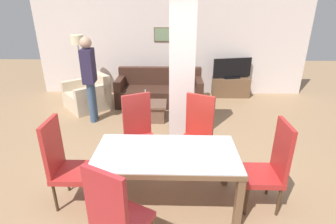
{
  "coord_description": "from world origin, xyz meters",
  "views": [
    {
      "loc": [
        0.09,
        -2.67,
        2.38
      ],
      "look_at": [
        0.0,
        0.87,
        0.89
      ],
      "focal_mm": 28.0,
      "sensor_mm": 36.0,
      "label": 1
    }
  ],
  "objects_px": {
    "dining_chair_head_left": "(64,162)",
    "dining_chair_far_right": "(196,131)",
    "dining_chair_head_right": "(270,165)",
    "standing_person": "(89,74)",
    "tv_screen": "(232,69)",
    "dining_chair_near_left": "(116,215)",
    "sofa": "(160,92)",
    "dining_chair_far_left": "(140,130)",
    "bottle": "(146,97)",
    "dining_table": "(166,163)",
    "tv_stand": "(230,87)",
    "armchair": "(88,96)",
    "coffee_table": "(152,111)",
    "floor_lamp": "(78,46)"
  },
  "relations": [
    {
      "from": "dining_chair_far_right",
      "to": "dining_chair_head_left",
      "type": "bearing_deg",
      "value": 53.74
    },
    {
      "from": "dining_chair_head_right",
      "to": "bottle",
      "type": "relative_size",
      "value": 4.49
    },
    {
      "from": "sofa",
      "to": "tv_screen",
      "type": "xyz_separation_m",
      "value": [
        1.89,
        0.6,
        0.47
      ]
    },
    {
      "from": "dining_chair_near_left",
      "to": "dining_chair_head_left",
      "type": "bearing_deg",
      "value": 160.6
    },
    {
      "from": "dining_table",
      "to": "tv_screen",
      "type": "bearing_deg",
      "value": 68.97
    },
    {
      "from": "dining_chair_head_left",
      "to": "standing_person",
      "type": "relative_size",
      "value": 0.64
    },
    {
      "from": "dining_chair_head_left",
      "to": "dining_chair_far_right",
      "type": "distance_m",
      "value": 1.88
    },
    {
      "from": "dining_chair_head_right",
      "to": "dining_chair_far_left",
      "type": "bearing_deg",
      "value": 62.7
    },
    {
      "from": "dining_chair_far_right",
      "to": "dining_chair_head_right",
      "type": "bearing_deg",
      "value": 160.42
    },
    {
      "from": "dining_chair_head_left",
      "to": "dining_chair_far_right",
      "type": "relative_size",
      "value": 1.0
    },
    {
      "from": "sofa",
      "to": "coffee_table",
      "type": "bearing_deg",
      "value": 83.93
    },
    {
      "from": "sofa",
      "to": "tv_stand",
      "type": "height_order",
      "value": "sofa"
    },
    {
      "from": "tv_screen",
      "to": "standing_person",
      "type": "relative_size",
      "value": 0.58
    },
    {
      "from": "bottle",
      "to": "tv_stand",
      "type": "height_order",
      "value": "bottle"
    },
    {
      "from": "dining_chair_head_left",
      "to": "tv_screen",
      "type": "bearing_deg",
      "value": 145.74
    },
    {
      "from": "tv_screen",
      "to": "tv_stand",
      "type": "bearing_deg",
      "value": 180.0
    },
    {
      "from": "standing_person",
      "to": "floor_lamp",
      "type": "bearing_deg",
      "value": -157.39
    },
    {
      "from": "dining_table",
      "to": "coffee_table",
      "type": "relative_size",
      "value": 2.76
    },
    {
      "from": "coffee_table",
      "to": "floor_lamp",
      "type": "height_order",
      "value": "floor_lamp"
    },
    {
      "from": "dining_table",
      "to": "dining_chair_head_left",
      "type": "bearing_deg",
      "value": 180.0
    },
    {
      "from": "dining_chair_head_right",
      "to": "bottle",
      "type": "height_order",
      "value": "dining_chair_head_right"
    },
    {
      "from": "dining_chair_far_left",
      "to": "bottle",
      "type": "height_order",
      "value": "dining_chair_far_left"
    },
    {
      "from": "dining_chair_far_left",
      "to": "bottle",
      "type": "bearing_deg",
      "value": -112.97
    },
    {
      "from": "armchair",
      "to": "tv_stand",
      "type": "distance_m",
      "value": 3.72
    },
    {
      "from": "bottle",
      "to": "standing_person",
      "type": "xyz_separation_m",
      "value": [
        -1.11,
        -0.21,
        0.55
      ]
    },
    {
      "from": "dining_chair_head_right",
      "to": "dining_chair_near_left",
      "type": "distance_m",
      "value": 1.88
    },
    {
      "from": "dining_chair_head_left",
      "to": "coffee_table",
      "type": "height_order",
      "value": "dining_chair_head_left"
    },
    {
      "from": "dining_chair_head_right",
      "to": "dining_chair_far_left",
      "type": "relative_size",
      "value": 1.0
    },
    {
      "from": "dining_chair_far_left",
      "to": "dining_chair_near_left",
      "type": "height_order",
      "value": "same"
    },
    {
      "from": "dining_chair_head_right",
      "to": "sofa",
      "type": "xyz_separation_m",
      "value": [
        -1.53,
        3.58,
        -0.29
      ]
    },
    {
      "from": "tv_screen",
      "to": "dining_chair_head_right",
      "type": "bearing_deg",
      "value": 71.89
    },
    {
      "from": "sofa",
      "to": "floor_lamp",
      "type": "distance_m",
      "value": 2.27
    },
    {
      "from": "dining_chair_head_right",
      "to": "dining_chair_far_right",
      "type": "xyz_separation_m",
      "value": [
        -0.82,
        0.85,
        0.0
      ]
    },
    {
      "from": "armchair",
      "to": "tv_stand",
      "type": "bearing_deg",
      "value": -116.77
    },
    {
      "from": "dining_table",
      "to": "floor_lamp",
      "type": "height_order",
      "value": "floor_lamp"
    },
    {
      "from": "armchair",
      "to": "floor_lamp",
      "type": "xyz_separation_m",
      "value": [
        -0.28,
        0.52,
        1.1
      ]
    },
    {
      "from": "dining_chair_head_right",
      "to": "bottle",
      "type": "distance_m",
      "value": 3.24
    },
    {
      "from": "dining_chair_near_left",
      "to": "sofa",
      "type": "xyz_separation_m",
      "value": [
        0.15,
        4.43,
        -0.29
      ]
    },
    {
      "from": "coffee_table",
      "to": "tv_stand",
      "type": "distance_m",
      "value": 2.57
    },
    {
      "from": "dining_table",
      "to": "tv_stand",
      "type": "relative_size",
      "value": 1.77
    },
    {
      "from": "dining_chair_far_right",
      "to": "tv_stand",
      "type": "bearing_deg",
      "value": -82.81
    },
    {
      "from": "tv_stand",
      "to": "dining_table",
      "type": "bearing_deg",
      "value": -111.03
    },
    {
      "from": "dining_table",
      "to": "standing_person",
      "type": "xyz_separation_m",
      "value": [
        -1.65,
        2.5,
        0.43
      ]
    },
    {
      "from": "dining_chair_head_left",
      "to": "dining_chair_head_right",
      "type": "xyz_separation_m",
      "value": [
        2.49,
        0.0,
        0.0
      ]
    },
    {
      "from": "floor_lamp",
      "to": "dining_chair_far_right",
      "type": "bearing_deg",
      "value": -47.18
    },
    {
      "from": "dining_table",
      "to": "dining_chair_far_right",
      "type": "bearing_deg",
      "value": 63.3
    },
    {
      "from": "bottle",
      "to": "armchair",
      "type": "bearing_deg",
      "value": 159.55
    },
    {
      "from": "armchair",
      "to": "tv_screen",
      "type": "distance_m",
      "value": 3.75
    },
    {
      "from": "dining_chair_head_right",
      "to": "sofa",
      "type": "relative_size",
      "value": 0.54
    },
    {
      "from": "dining_table",
      "to": "dining_chair_head_right",
      "type": "bearing_deg",
      "value": 0.0
    }
  ]
}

